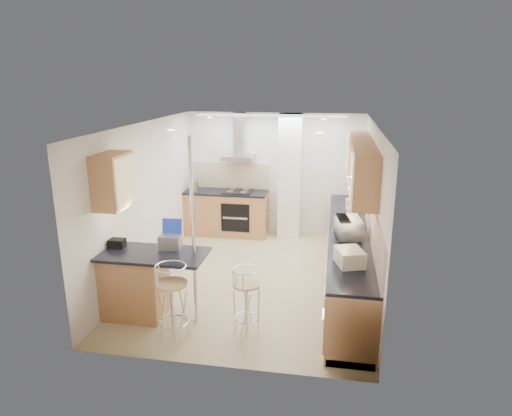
% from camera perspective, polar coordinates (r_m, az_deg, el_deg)
% --- Properties ---
extents(ground, '(4.80, 4.80, 0.00)m').
position_cam_1_polar(ground, '(7.58, -0.27, -8.78)').
color(ground, tan).
rests_on(ground, ground).
extents(room_shell, '(3.64, 4.84, 2.51)m').
position_cam_1_polar(room_shell, '(7.38, 2.70, 3.20)').
color(room_shell, white).
rests_on(room_shell, ground).
extents(right_counter, '(0.63, 4.40, 0.92)m').
position_cam_1_polar(right_counter, '(7.30, 11.46, -6.17)').
color(right_counter, '#AD7C45').
rests_on(right_counter, ground).
extents(back_counter, '(1.70, 0.63, 0.92)m').
position_cam_1_polar(back_counter, '(9.53, -3.69, -0.56)').
color(back_counter, '#AD7C45').
rests_on(back_counter, ground).
extents(peninsula, '(1.47, 0.72, 0.94)m').
position_cam_1_polar(peninsula, '(6.41, -12.71, -9.37)').
color(peninsula, '#AD7C45').
rests_on(peninsula, ground).
extents(microwave, '(0.43, 0.57, 0.29)m').
position_cam_1_polar(microwave, '(6.80, 11.55, -2.42)').
color(microwave, white).
rests_on(microwave, right_counter).
extents(laptop, '(0.30, 0.23, 0.20)m').
position_cam_1_polar(laptop, '(6.30, -10.66, -4.17)').
color(laptop, '#96989D').
rests_on(laptop, peninsula).
extents(bag, '(0.21, 0.15, 0.11)m').
position_cam_1_polar(bag, '(6.54, -16.96, -4.22)').
color(bag, black).
rests_on(bag, peninsula).
extents(bar_stool_near, '(0.52, 0.52, 1.00)m').
position_cam_1_polar(bar_stool_near, '(5.85, -10.39, -11.53)').
color(bar_stool_near, tan).
rests_on(bar_stool_near, ground).
extents(bar_stool_end, '(0.51, 0.51, 0.89)m').
position_cam_1_polar(bar_stool_end, '(5.92, -1.21, -11.50)').
color(bar_stool_end, tan).
rests_on(bar_stool_end, ground).
extents(jar_a, '(0.15, 0.15, 0.19)m').
position_cam_1_polar(jar_a, '(8.24, 11.54, 0.50)').
color(jar_a, beige).
rests_on(jar_a, right_counter).
extents(jar_b, '(0.12, 0.12, 0.13)m').
position_cam_1_polar(jar_b, '(7.90, 11.63, -0.41)').
color(jar_b, beige).
rests_on(jar_b, right_counter).
extents(jar_c, '(0.16, 0.16, 0.21)m').
position_cam_1_polar(jar_c, '(6.95, 12.30, -2.43)').
color(jar_c, beige).
rests_on(jar_c, right_counter).
extents(jar_d, '(0.10, 0.10, 0.15)m').
position_cam_1_polar(jar_d, '(6.65, 12.00, -3.52)').
color(jar_d, white).
rests_on(jar_d, right_counter).
extents(bread_bin, '(0.41, 0.46, 0.20)m').
position_cam_1_polar(bread_bin, '(5.84, 11.62, -6.03)').
color(bread_bin, beige).
rests_on(bread_bin, right_counter).
extents(kettle, '(0.16, 0.16, 0.22)m').
position_cam_1_polar(kettle, '(9.42, -7.70, 2.70)').
color(kettle, '#B0B3B5').
rests_on(kettle, back_counter).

